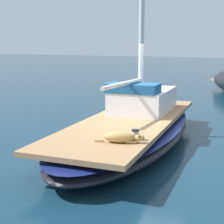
# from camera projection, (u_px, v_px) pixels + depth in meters

# --- Properties ---
(ground_plane) EXTENTS (120.00, 120.00, 0.00)m
(ground_plane) POSITION_uv_depth(u_px,v_px,m) (130.00, 145.00, 8.95)
(ground_plane) COLOR #143347
(sailboat_main) EXTENTS (3.15, 7.43, 0.66)m
(sailboat_main) POSITION_uv_depth(u_px,v_px,m) (130.00, 132.00, 8.88)
(sailboat_main) COLOR black
(sailboat_main) RESTS_ON ground
(mast_main) EXTENTS (0.14, 2.27, 6.37)m
(mast_main) POSITION_uv_depth(u_px,v_px,m) (140.00, 3.00, 8.96)
(mast_main) COLOR silver
(mast_main) RESTS_ON sailboat_main
(cabin_house) EXTENTS (1.59, 2.34, 0.84)m
(cabin_house) POSITION_uv_depth(u_px,v_px,m) (143.00, 99.00, 9.78)
(cabin_house) COLOR silver
(cabin_house) RESTS_ON sailboat_main
(dog_tan) EXTENTS (0.92, 0.45, 0.22)m
(dog_tan) POSITION_uv_depth(u_px,v_px,m) (122.00, 137.00, 6.70)
(dog_tan) COLOR tan
(dog_tan) RESTS_ON sailboat_main
(deck_winch) EXTENTS (0.16, 0.16, 0.21)m
(deck_winch) POSITION_uv_depth(u_px,v_px,m) (135.00, 135.00, 6.88)
(deck_winch) COLOR #B7B7BC
(deck_winch) RESTS_ON sailboat_main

